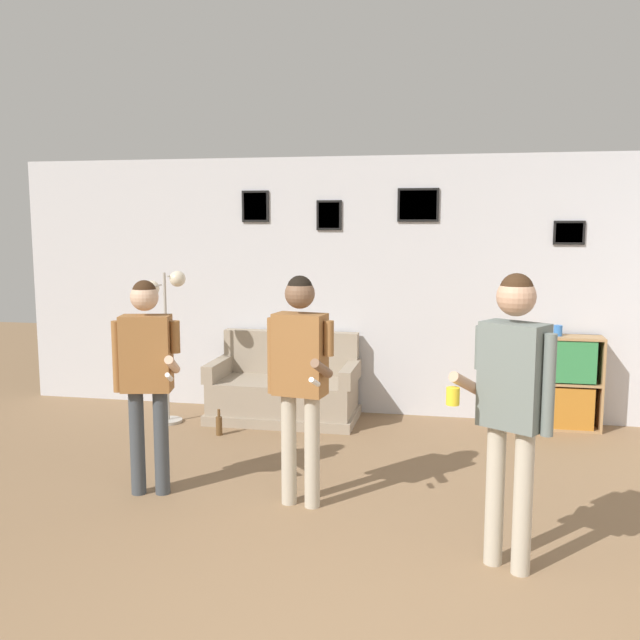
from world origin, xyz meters
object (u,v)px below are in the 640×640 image
at_px(bottle_on_floor, 219,425).
at_px(person_watcher_holding_cup, 512,389).
at_px(couch, 285,391).
at_px(person_player_foreground_center, 300,367).
at_px(bookshelf, 558,382).
at_px(floor_lamp, 165,318).
at_px(drinking_cup, 558,331).
at_px(person_player_foreground_left, 147,365).

bearing_deg(bottle_on_floor, person_watcher_holding_cup, -40.70).
bearing_deg(couch, person_player_foreground_center, -73.07).
distance_m(bookshelf, floor_lamp, 3.95).
distance_m(bookshelf, bottle_on_floor, 3.35).
bearing_deg(person_player_foreground_center, bottle_on_floor, 127.26).
height_order(bookshelf, drinking_cup, drinking_cup).
bearing_deg(bottle_on_floor, bookshelf, 15.55).
distance_m(person_player_foreground_center, drinking_cup, 3.14).
xyz_separation_m(couch, person_player_foreground_left, (-0.49, -2.21, 0.69)).
distance_m(couch, person_watcher_holding_cup, 3.64).
height_order(bottle_on_floor, drinking_cup, drinking_cup).
relative_size(couch, floor_lamp, 0.97).
bearing_deg(person_watcher_holding_cup, couch, 125.68).
height_order(couch, person_watcher_holding_cup, person_watcher_holding_cup).
distance_m(bottle_on_floor, drinking_cup, 3.42).
xyz_separation_m(bookshelf, drinking_cup, (-0.03, 0.00, 0.52)).
distance_m(bookshelf, drinking_cup, 0.52).
distance_m(floor_lamp, drinking_cup, 3.88).
bearing_deg(bookshelf, person_player_foreground_left, -143.23).
bearing_deg(couch, drinking_cup, 4.19).
xyz_separation_m(floor_lamp, person_watcher_holding_cup, (3.20, -2.51, 0.01)).
distance_m(person_watcher_holding_cup, drinking_cup, 3.15).
bearing_deg(drinking_cup, person_player_foreground_left, -142.99).
height_order(person_player_foreground_left, bottle_on_floor, person_player_foreground_left).
relative_size(person_player_foreground_center, bottle_on_floor, 6.52).
bearing_deg(person_player_foreground_left, drinking_cup, 37.01).
height_order(bookshelf, person_watcher_holding_cup, person_watcher_holding_cup).
relative_size(person_player_foreground_center, person_watcher_holding_cup, 0.95).
relative_size(couch, bookshelf, 1.63).
xyz_separation_m(bookshelf, floor_lamp, (-3.86, -0.57, 0.61)).
relative_size(bookshelf, drinking_cup, 8.84).
distance_m(person_player_foreground_left, bottle_on_floor, 1.75).
bearing_deg(bottle_on_floor, floor_lamp, 154.00).
bearing_deg(couch, person_watcher_holding_cup, -54.32).
xyz_separation_m(floor_lamp, person_player_foreground_center, (1.80, -1.82, -0.05)).
relative_size(floor_lamp, person_watcher_holding_cup, 0.89).
xyz_separation_m(floor_lamp, drinking_cup, (3.84, 0.57, -0.09)).
xyz_separation_m(bookshelf, person_watcher_holding_cup, (-0.66, -3.08, 0.62)).
height_order(couch, drinking_cup, drinking_cup).
relative_size(floor_lamp, person_player_foreground_center, 0.93).
bearing_deg(bottle_on_floor, drinking_cup, 15.68).
xyz_separation_m(person_player_foreground_center, drinking_cup, (2.04, 2.40, -0.04)).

